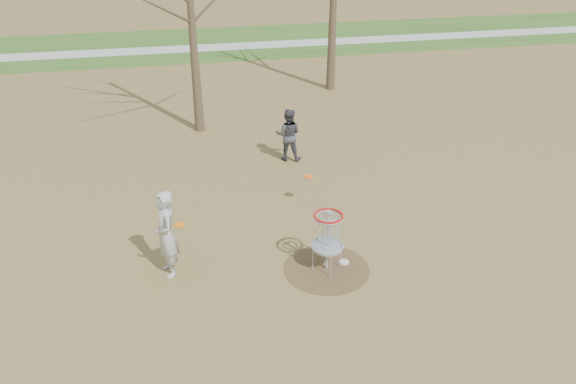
{
  "coord_description": "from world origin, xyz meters",
  "views": [
    {
      "loc": [
        -2.8,
        -9.23,
        6.87
      ],
      "look_at": [
        -0.5,
        1.5,
        1.1
      ],
      "focal_mm": 35.0,
      "sensor_mm": 36.0,
      "label": 1
    }
  ],
  "objects_px": {
    "disc_grounded": "(344,262)",
    "disc_golf_basket": "(328,232)",
    "player_throwing": "(288,135)",
    "player_standing": "(166,234)"
  },
  "relations": [
    {
      "from": "disc_grounded",
      "to": "player_throwing",
      "type": "bearing_deg",
      "value": 90.47
    },
    {
      "from": "player_throwing",
      "to": "disc_golf_basket",
      "type": "distance_m",
      "value": 5.59
    },
    {
      "from": "player_throwing",
      "to": "disc_golf_basket",
      "type": "xyz_separation_m",
      "value": [
        -0.38,
        -5.58,
        0.13
      ]
    },
    {
      "from": "disc_golf_basket",
      "to": "player_throwing",
      "type": "bearing_deg",
      "value": 86.11
    },
    {
      "from": "disc_golf_basket",
      "to": "player_standing",
      "type": "bearing_deg",
      "value": 170.18
    },
    {
      "from": "disc_grounded",
      "to": "disc_golf_basket",
      "type": "bearing_deg",
      "value": -162.04
    },
    {
      "from": "player_standing",
      "to": "disc_golf_basket",
      "type": "relative_size",
      "value": 1.38
    },
    {
      "from": "player_standing",
      "to": "disc_golf_basket",
      "type": "bearing_deg",
      "value": 67.18
    },
    {
      "from": "player_standing",
      "to": "disc_grounded",
      "type": "relative_size",
      "value": 8.49
    },
    {
      "from": "player_standing",
      "to": "player_throwing",
      "type": "relative_size",
      "value": 1.2
    }
  ]
}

